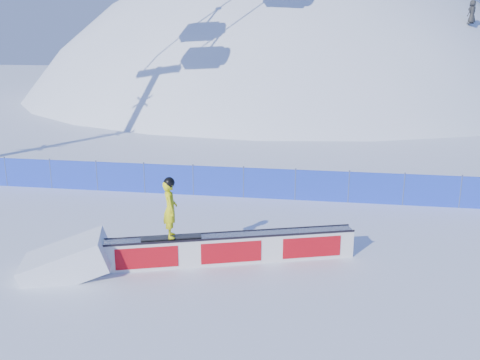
# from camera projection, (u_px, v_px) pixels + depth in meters

# --- Properties ---
(ground) EXTENTS (160.00, 160.00, 0.00)m
(ground) POSITION_uv_depth(u_px,v_px,m) (190.00, 239.00, 16.70)
(ground) COLOR white
(ground) RESTS_ON ground
(snow_hill) EXTENTS (64.00, 64.00, 64.00)m
(snow_hill) POSITION_uv_depth(u_px,v_px,m) (284.00, 249.00, 61.49)
(snow_hill) COLOR white
(snow_hill) RESTS_ON ground
(safety_fence) EXTENTS (22.05, 0.05, 1.30)m
(safety_fence) POSITION_uv_depth(u_px,v_px,m) (218.00, 181.00, 20.82)
(safety_fence) COLOR #1D3CC3
(safety_fence) RESTS_ON ground
(rail_box) EXTENTS (6.84, 2.69, 0.85)m
(rail_box) POSITION_uv_depth(u_px,v_px,m) (230.00, 249.00, 14.87)
(rail_box) COLOR silver
(rail_box) RESTS_ON ground
(snow_ramp) EXTENTS (2.68, 2.12, 1.46)m
(snow_ramp) POSITION_uv_depth(u_px,v_px,m) (68.00, 273.00, 14.31)
(snow_ramp) COLOR white
(snow_ramp) RESTS_ON ground
(snowboarder) EXTENTS (1.64, 0.80, 1.71)m
(snowboarder) POSITION_uv_depth(u_px,v_px,m) (170.00, 208.00, 14.28)
(snowboarder) COLOR black
(snowboarder) RESTS_ON rail_box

